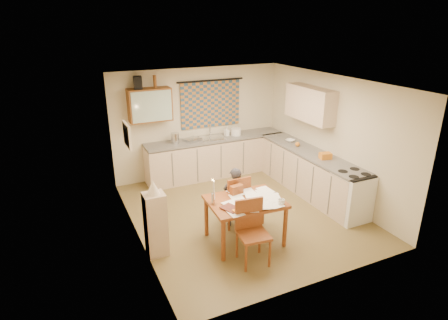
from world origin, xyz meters
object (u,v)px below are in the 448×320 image
dining_table (245,220)px  chair_far (234,209)px  stove (351,196)px  shelf_stand (156,224)px  counter_right (309,172)px  counter_back (216,157)px  person (235,197)px

dining_table → chair_far: size_ratio=1.28×
stove → shelf_stand: bearing=173.4°
counter_right → chair_far: 2.10m
counter_back → stove: 3.29m
chair_far → person: 0.26m
stove → chair_far: 2.16m
counter_right → dining_table: size_ratio=2.38×
shelf_stand → person: bearing=10.4°
counter_back → chair_far: (-0.63, -2.25, -0.15)m
counter_right → person: size_ratio=2.66×
dining_table → shelf_stand: 1.45m
counter_back → shelf_stand: (-2.14, -2.56, 0.07)m
counter_back → counter_right: (1.40, -1.71, -0.00)m
counter_right → person: 2.12m
counter_right → person: person is taller
stove → chair_far: (-2.03, 0.73, -0.16)m
counter_right → chair_far: chair_far is taller
stove → person: size_ratio=0.83×
counter_right → person: bearing=-164.1°
chair_far → person: person is taller
counter_right → stove: (0.00, -1.27, 0.00)m
stove → counter_back: bearing=115.2°
counter_back → shelf_stand: 3.34m
counter_back → person: 2.38m
counter_right → person: (-2.04, -0.58, 0.10)m
dining_table → person: person is taller
stove → shelf_stand: size_ratio=0.88×
counter_back → chair_far: size_ratio=3.41×
chair_far → shelf_stand: bearing=11.7°
shelf_stand → chair_far: bearing=11.7°
counter_back → person: size_ratio=2.98×
chair_far → person: bearing=70.4°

